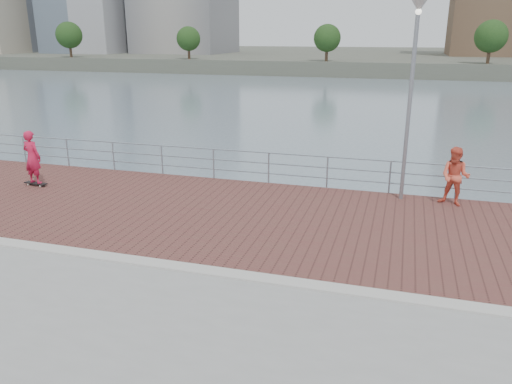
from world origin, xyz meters
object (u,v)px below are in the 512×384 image
(street_lamp, at_px, (414,56))
(bystander, at_px, (455,177))
(skateboarder, at_px, (32,157))
(guardrail, at_px, (298,166))

(street_lamp, distance_m, bystander, 3.85)
(street_lamp, xyz_separation_m, bystander, (1.51, 0.29, -3.52))
(skateboarder, distance_m, bystander, 13.79)
(bystander, bearing_deg, street_lamp, -147.84)
(skateboarder, bearing_deg, street_lamp, -166.31)
(street_lamp, height_order, bystander, street_lamp)
(guardrail, relative_size, street_lamp, 6.25)
(guardrail, bearing_deg, bystander, -7.65)
(street_lamp, bearing_deg, guardrail, 164.61)
(guardrail, height_order, skateboarder, skateboarder)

